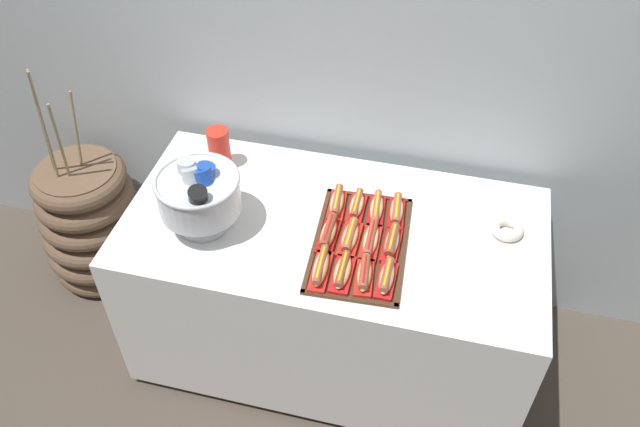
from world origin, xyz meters
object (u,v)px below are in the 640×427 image
at_px(hot_dog_8, 337,203).
at_px(donut, 507,229).
at_px(serving_tray, 360,244).
at_px(hot_dog_6, 371,240).
at_px(hot_dog_4, 329,234).
at_px(hot_dog_7, 392,242).
at_px(hot_dog_1, 342,272).
at_px(hot_dog_2, 364,275).
at_px(cup_stack, 219,149).
at_px(hot_dog_0, 321,268).
at_px(hot_dog_5, 350,237).
at_px(hot_dog_3, 387,278).
at_px(punch_bowl, 199,193).
at_px(buffet_table, 332,287).
at_px(hot_dog_9, 357,206).
at_px(hot_dog_10, 376,209).
at_px(floor_vase, 93,222).
at_px(hot_dog_11, 397,211).

relative_size(hot_dog_8, donut, 1.42).
relative_size(serving_tray, hot_dog_6, 2.97).
relative_size(hot_dog_4, hot_dog_8, 1.01).
distance_m(serving_tray, hot_dog_4, 0.12).
distance_m(hot_dog_7, hot_dog_8, 0.28).
xyz_separation_m(hot_dog_1, hot_dog_2, (0.07, 0.00, 0.00)).
bearing_deg(hot_dog_2, cup_stack, 145.83).
xyz_separation_m(hot_dog_0, cup_stack, (-0.53, 0.47, 0.05)).
bearing_deg(serving_tray, cup_stack, 154.70).
distance_m(hot_dog_5, hot_dog_8, 0.18).
bearing_deg(hot_dog_3, hot_dog_5, 135.38).
xyz_separation_m(hot_dog_1, hot_dog_4, (-0.08, 0.16, 0.00)).
xyz_separation_m(hot_dog_6, hot_dog_8, (-0.16, 0.16, 0.00)).
distance_m(hot_dog_1, punch_bowl, 0.58).
height_order(buffet_table, hot_dog_3, hot_dog_3).
distance_m(cup_stack, donut, 1.15).
distance_m(hot_dog_3, hot_dog_7, 0.17).
relative_size(hot_dog_5, hot_dog_9, 1.13).
xyz_separation_m(hot_dog_6, hot_dog_10, (-0.01, 0.16, -0.00)).
xyz_separation_m(hot_dog_4, hot_dog_8, (-0.01, 0.16, -0.00)).
xyz_separation_m(hot_dog_3, hot_dog_7, (-0.01, 0.16, 0.00)).
xyz_separation_m(serving_tray, hot_dog_6, (0.04, 0.00, 0.03)).
bearing_deg(floor_vase, hot_dog_1, -18.60).
height_order(hot_dog_1, hot_dog_6, same).
bearing_deg(punch_bowl, hot_dog_5, 4.00).
relative_size(hot_dog_2, hot_dog_9, 1.10).
relative_size(floor_vase, hot_dog_5, 6.60).
height_order(buffet_table, floor_vase, floor_vase).
relative_size(hot_dog_3, hot_dog_11, 0.95).
xyz_separation_m(buffet_table, hot_dog_6, (0.15, -0.07, 0.40)).
height_order(hot_dog_2, hot_dog_4, hot_dog_4).
bearing_deg(hot_dog_8, donut, 2.76).
xyz_separation_m(hot_dog_8, punch_bowl, (-0.46, -0.20, 0.13)).
xyz_separation_m(hot_dog_2, hot_dog_9, (-0.09, 0.33, -0.00)).
distance_m(hot_dog_5, hot_dog_6, 0.08).
xyz_separation_m(floor_vase, hot_dog_2, (1.36, -0.43, 0.49)).
xyz_separation_m(hot_dog_0, hot_dog_5, (0.07, 0.17, -0.00)).
xyz_separation_m(hot_dog_10, cup_stack, (-0.66, 0.13, 0.06)).
relative_size(hot_dog_10, punch_bowl, 0.57).
height_order(hot_dog_8, hot_dog_10, hot_dog_8).
height_order(punch_bowl, donut, punch_bowl).
height_order(buffet_table, hot_dog_2, hot_dog_2).
relative_size(hot_dog_6, hot_dog_10, 1.05).
bearing_deg(hot_dog_0, floor_vase, 160.16).
bearing_deg(donut, hot_dog_0, -149.54).
distance_m(buffet_table, hot_dog_1, 0.47).
bearing_deg(hot_dog_4, hot_dog_9, 68.66).
height_order(serving_tray, hot_dog_1, hot_dog_1).
bearing_deg(hot_dog_10, floor_vase, 175.75).
bearing_deg(hot_dog_11, serving_tray, -121.18).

